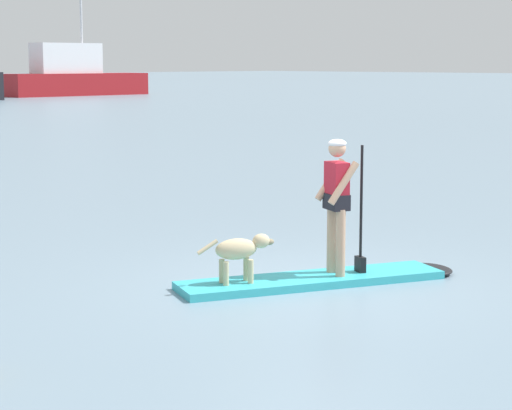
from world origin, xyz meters
TOP-DOWN VIEW (x-y plane):
  - ground_plane at (0.00, 0.00)m, footprint 400.00×400.00m
  - paddleboard at (0.21, -0.09)m, footprint 3.71×2.12m
  - person_paddler at (0.33, -0.14)m, footprint 0.68×0.60m
  - dog at (-0.88, 0.37)m, footprint 0.94×0.46m
  - moored_boat_outer at (35.99, 59.55)m, footprint 12.55×3.32m

SIDE VIEW (x-z plane):
  - ground_plane at x=0.00m, z-range 0.00..0.00m
  - paddleboard at x=0.21m, z-range 0.00..0.10m
  - dog at x=-0.88m, z-range 0.20..0.79m
  - person_paddler at x=0.33m, z-range 0.24..1.96m
  - moored_boat_outer at x=35.99m, z-range -4.27..7.48m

